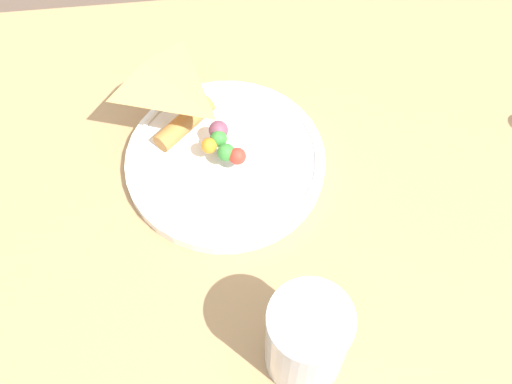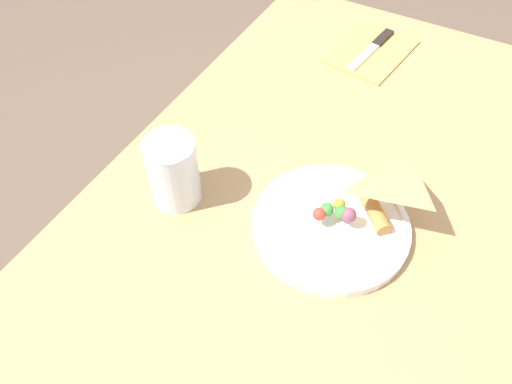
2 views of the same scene
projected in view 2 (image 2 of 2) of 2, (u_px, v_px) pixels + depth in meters
The scene contains 6 objects.
ground_plane at pixel (293, 360), 1.36m from camera, with size 6.00×6.00×0.00m, color brown.
dining_table at pixel (312, 232), 0.90m from camera, with size 1.18×0.68×0.71m.
plate_pizza at pixel (333, 223), 0.76m from camera, with size 0.24×0.24×0.05m.
milk_glass at pixel (173, 173), 0.77m from camera, with size 0.08×0.08×0.12m.
napkin_folded at pixel (371, 51), 1.07m from camera, with size 0.21×0.16×0.00m.
butter_knife at pixel (373, 47), 1.07m from camera, with size 0.18×0.04×0.01m.
Camera 2 is at (0.50, 0.16, 1.34)m, focal length 35.00 mm.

